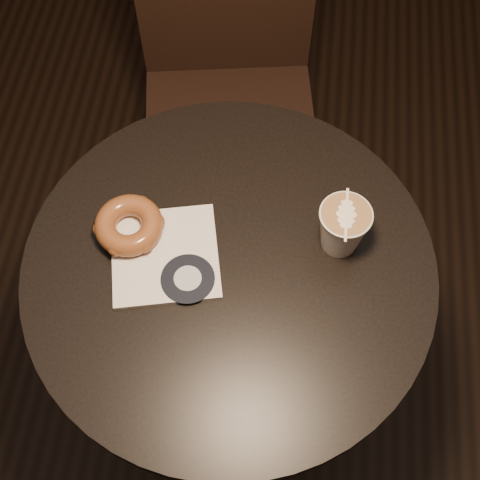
# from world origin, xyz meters

# --- Properties ---
(cafe_table) EXTENTS (0.70, 0.70, 0.75)m
(cafe_table) POSITION_xyz_m (0.00, 0.00, 0.55)
(cafe_table) COLOR black
(cafe_table) RESTS_ON ground
(chair) EXTENTS (0.47, 0.47, 1.03)m
(chair) POSITION_xyz_m (-0.08, 0.61, 0.57)
(chair) COLOR black
(chair) RESTS_ON ground
(pastry_bag) EXTENTS (0.21, 0.21, 0.01)m
(pastry_bag) POSITION_xyz_m (-0.11, 0.00, 0.75)
(pastry_bag) COLOR white
(pastry_bag) RESTS_ON cafe_table
(doughnut) EXTENTS (0.12, 0.12, 0.04)m
(doughnut) POSITION_xyz_m (-0.18, 0.04, 0.78)
(doughnut) COLOR brown
(doughnut) RESTS_ON pastry_bag
(latte_cup) EXTENTS (0.09, 0.09, 0.10)m
(latte_cup) POSITION_xyz_m (0.18, 0.06, 0.80)
(latte_cup) COLOR silver
(latte_cup) RESTS_ON cafe_table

